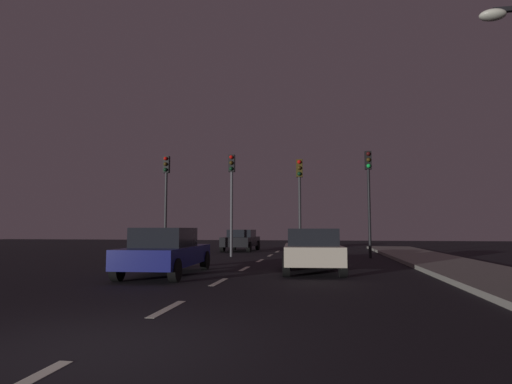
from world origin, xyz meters
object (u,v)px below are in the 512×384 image
Objects in this scene: car_stopped_ahead at (312,250)px; car_oncoming_far at (241,240)px; traffic_signal_center_right at (300,188)px; car_adjacent_lane at (166,251)px; traffic_signal_center_left at (232,185)px; traffic_signal_far_right at (369,183)px; traffic_signal_far_left at (166,186)px.

car_stopped_ahead is 13.54m from car_oncoming_far.
traffic_signal_center_right is 9.72m from car_adjacent_lane.
car_oncoming_far is at bearing 95.78° from traffic_signal_center_left.
car_adjacent_lane is at bearing -129.61° from traffic_signal_far_right.
traffic_signal_far_left is 3.56m from traffic_signal_center_left.
traffic_signal_center_left is 1.14× the size of car_adjacent_lane.
car_adjacent_lane is at bearing -161.37° from car_stopped_ahead.
traffic_signal_far_left is 10.46m from traffic_signal_far_right.
traffic_signal_far_right reaches higher than car_oncoming_far.
traffic_signal_far_right is (6.90, -0.00, -0.01)m from traffic_signal_center_left.
car_adjacent_lane is 1.13× the size of car_oncoming_far.
traffic_signal_center_right is at bearing -0.01° from traffic_signal_center_left.
traffic_signal_center_right reaches higher than car_adjacent_lane.
traffic_signal_far_left is 1.07× the size of traffic_signal_center_right.
car_adjacent_lane is at bearing -113.36° from traffic_signal_center_right.
car_adjacent_lane is at bearing -91.31° from traffic_signal_center_left.
traffic_signal_far_right is (3.39, 0.00, 0.21)m from traffic_signal_center_right.
car_adjacent_lane is at bearing -88.50° from car_oncoming_far.
car_stopped_ahead is at bearing -42.09° from traffic_signal_far_left.
car_adjacent_lane reaches higher than car_stopped_ahead.
traffic_signal_center_right is 0.94× the size of traffic_signal_far_right.
traffic_signal_center_right is 1.21× the size of car_oncoming_far.
traffic_signal_center_left is at bearing 121.10° from car_stopped_ahead.
traffic_signal_center_right is 1.25× the size of car_stopped_ahead.
car_oncoming_far is (-4.07, 5.58, -2.74)m from traffic_signal_center_right.
traffic_signal_far_right is at bearing -0.00° from traffic_signal_far_left.
car_stopped_ahead reaches higher than car_oncoming_far.
traffic_signal_center_right is 3.40m from traffic_signal_far_right.
car_adjacent_lane is (-7.09, -8.57, -2.92)m from traffic_signal_far_right.
traffic_signal_far_left reaches higher than traffic_signal_center_left.
traffic_signal_far_left is at bearing -118.22° from car_oncoming_far.
traffic_signal_far_left is at bearing 179.99° from traffic_signal_center_right.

